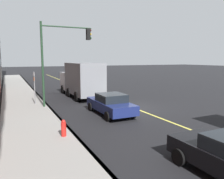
# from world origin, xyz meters

# --- Properties ---
(ground) EXTENTS (200.00, 200.00, 0.00)m
(ground) POSITION_xyz_m (0.00, 0.00, 0.00)
(ground) COLOR black
(sidewalk_slab) EXTENTS (80.00, 3.36, 0.15)m
(sidewalk_slab) POSITION_xyz_m (0.00, 7.46, 0.07)
(sidewalk_slab) COLOR gray
(sidewalk_slab) RESTS_ON ground
(curb_edge) EXTENTS (80.00, 0.16, 0.15)m
(curb_edge) POSITION_xyz_m (0.00, 5.86, 0.07)
(curb_edge) COLOR slate
(curb_edge) RESTS_ON ground
(lane_stripe_center) EXTENTS (80.00, 0.16, 0.01)m
(lane_stripe_center) POSITION_xyz_m (0.00, 0.00, 0.01)
(lane_stripe_center) COLOR #D8CC4C
(lane_stripe_center) RESTS_ON ground
(car_navy) EXTENTS (4.48, 1.98, 1.42)m
(car_navy) POSITION_xyz_m (-1.05, 2.41, 0.72)
(car_navy) COLOR navy
(car_navy) RESTS_ON ground
(truck_gray) EXTENTS (7.57, 2.52, 3.34)m
(truck_gray) POSITION_xyz_m (6.42, 2.05, 1.75)
(truck_gray) COLOR silver
(truck_gray) RESTS_ON ground
(traffic_light_mast) EXTENTS (0.28, 3.94, 6.42)m
(traffic_light_mast) POSITION_xyz_m (2.73, 4.79, 4.36)
(traffic_light_mast) COLOR #1E3823
(traffic_light_mast) RESTS_ON ground
(street_sign_post) EXTENTS (0.60, 0.08, 2.73)m
(street_sign_post) POSITION_xyz_m (3.98, 6.69, 1.61)
(street_sign_post) COLOR slate
(street_sign_post) RESTS_ON ground
(fire_hydrant) EXTENTS (0.24, 0.24, 0.94)m
(fire_hydrant) POSITION_xyz_m (-4.36, 6.38, 0.47)
(fire_hydrant) COLOR red
(fire_hydrant) RESTS_ON ground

